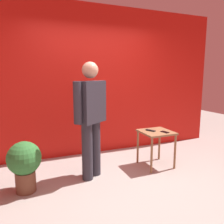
{
  "coord_description": "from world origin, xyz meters",
  "views": [
    {
      "loc": [
        -1.33,
        -2.55,
        1.54
      ],
      "look_at": [
        -0.07,
        0.55,
        0.98
      ],
      "focal_mm": 35.36,
      "sensor_mm": 36.0,
      "label": 1
    }
  ],
  "objects_px": {
    "side_table": "(156,137)",
    "cell_phone": "(165,132)",
    "standing_person": "(91,115)",
    "tv_remote": "(150,130)",
    "potted_plant": "(24,162)"
  },
  "relations": [
    {
      "from": "standing_person",
      "to": "tv_remote",
      "type": "bearing_deg",
      "value": 2.12
    },
    {
      "from": "cell_phone",
      "to": "tv_remote",
      "type": "relative_size",
      "value": 0.85
    },
    {
      "from": "side_table",
      "to": "cell_phone",
      "type": "bearing_deg",
      "value": -51.85
    },
    {
      "from": "cell_phone",
      "to": "side_table",
      "type": "bearing_deg",
      "value": 115.63
    },
    {
      "from": "standing_person",
      "to": "side_table",
      "type": "xyz_separation_m",
      "value": [
        1.14,
        -0.01,
        -0.46
      ]
    },
    {
      "from": "tv_remote",
      "to": "potted_plant",
      "type": "distance_m",
      "value": 2.01
    },
    {
      "from": "standing_person",
      "to": "side_table",
      "type": "height_order",
      "value": "standing_person"
    },
    {
      "from": "standing_person",
      "to": "cell_phone",
      "type": "distance_m",
      "value": 1.28
    },
    {
      "from": "tv_remote",
      "to": "potted_plant",
      "type": "height_order",
      "value": "potted_plant"
    },
    {
      "from": "standing_person",
      "to": "potted_plant",
      "type": "xyz_separation_m",
      "value": [
        -0.94,
        -0.09,
        -0.56
      ]
    },
    {
      "from": "standing_person",
      "to": "tv_remote",
      "type": "relative_size",
      "value": 10.15
    },
    {
      "from": "standing_person",
      "to": "tv_remote",
      "type": "xyz_separation_m",
      "value": [
        1.05,
        0.04,
        -0.35
      ]
    },
    {
      "from": "tv_remote",
      "to": "standing_person",
      "type": "bearing_deg",
      "value": 155.32
    },
    {
      "from": "side_table",
      "to": "potted_plant",
      "type": "xyz_separation_m",
      "value": [
        -2.08,
        -0.08,
        -0.1
      ]
    },
    {
      "from": "standing_person",
      "to": "potted_plant",
      "type": "distance_m",
      "value": 1.1
    }
  ]
}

